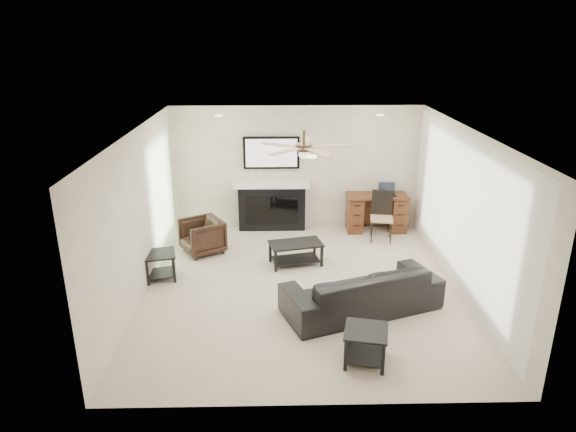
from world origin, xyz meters
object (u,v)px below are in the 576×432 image
sofa (362,290)px  desk (376,213)px  fireplace_unit (272,185)px  coffee_table (296,253)px  armchair (202,236)px

sofa → desk: bearing=-124.6°
sofa → fireplace_unit: fireplace_unit is taller
coffee_table → desk: 2.34m
coffee_table → fireplace_unit: 1.91m
coffee_table → fireplace_unit: size_ratio=0.47×
armchair → desk: size_ratio=0.58×
sofa → desk: 3.29m
coffee_table → desk: (1.70, 1.59, 0.18)m
armchair → coffee_table: bearing=41.4°
sofa → fireplace_unit: 3.62m
armchair → desk: (3.40, 1.04, 0.06)m
sofa → armchair: 3.37m
armchair → coffee_table: 1.79m
armchair → sofa: bearing=19.7°
sofa → fireplace_unit: bearing=-88.7°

